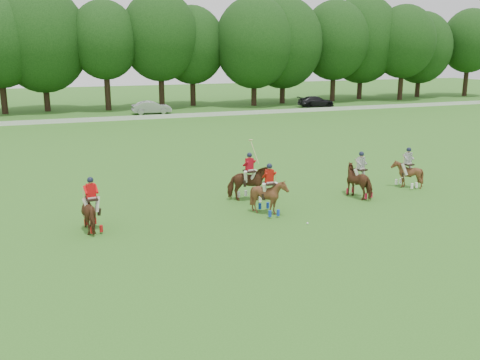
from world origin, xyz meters
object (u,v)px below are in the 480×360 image
object	(u,v)px
polo_red_c	(269,196)
polo_stripe_b	(407,173)
polo_red_b	(249,183)
polo_ball	(307,223)
car_right	(316,101)
polo_stripe_a	(360,181)
polo_red_a	(92,211)
car_mid	(152,107)

from	to	relation	value
polo_red_c	polo_stripe_b	xyz separation A→B (m)	(8.94, 1.78, -0.07)
polo_red_b	polo_ball	world-z (taller)	polo_red_b
car_right	polo_ball	world-z (taller)	car_right
polo_ball	polo_stripe_a	bearing A→B (deg)	33.25
polo_red_b	polo_red_a	bearing A→B (deg)	-166.86
polo_stripe_b	polo_ball	bearing A→B (deg)	-155.04
polo_stripe_a	polo_stripe_b	bearing A→B (deg)	12.39
car_right	polo_red_b	distance (m)	44.22
car_mid	polo_ball	distance (m)	41.52
car_mid	polo_stripe_b	world-z (taller)	polo_stripe_b
car_mid	car_right	size ratio (longest dim) A/B	0.94
polo_stripe_a	polo_ball	world-z (taller)	polo_stripe_a
polo_red_a	polo_stripe_b	size ratio (longest dim) A/B	1.03
polo_red_b	car_right	bearing A→B (deg)	57.37
car_mid	polo_red_b	world-z (taller)	polo_red_b
car_right	polo_red_a	size ratio (longest dim) A/B	2.05
polo_red_a	polo_red_b	xyz separation A→B (m)	(7.71, 1.80, 0.07)
polo_stripe_b	polo_red_a	bearing A→B (deg)	-175.70
polo_red_a	polo_stripe_a	bearing A→B (deg)	2.14
polo_red_a	polo_red_b	size ratio (longest dim) A/B	0.76
polo_red_c	car_right	bearing A→B (deg)	58.98
polo_red_b	polo_ball	size ratio (longest dim) A/B	33.20
polo_red_c	polo_stripe_b	bearing A→B (deg)	11.23
polo_stripe_a	polo_ball	size ratio (longest dim) A/B	26.28
car_mid	polo_red_b	distance (m)	37.33
polo_red_a	car_mid	bearing A→B (deg)	75.21
car_mid	car_right	xyz separation A→B (m)	(21.24, 0.00, -0.05)
car_right	polo_stripe_a	bearing A→B (deg)	159.96
polo_red_c	polo_ball	world-z (taller)	polo_red_c
polo_stripe_a	polo_stripe_b	size ratio (longest dim) A/B	1.07
polo_ball	polo_red_a	bearing A→B (deg)	164.37
car_right	polo_red_a	xyz separation A→B (m)	(-31.55, -39.04, 0.14)
car_mid	polo_stripe_a	world-z (taller)	polo_stripe_a
car_right	polo_red_c	size ratio (longest dim) A/B	1.98
car_right	polo_red_b	bearing A→B (deg)	152.75
polo_stripe_b	polo_ball	world-z (taller)	polo_stripe_b
polo_stripe_a	car_right	bearing A→B (deg)	64.59
car_right	polo_stripe_a	size ratio (longest dim) A/B	1.98
car_mid	polo_red_c	world-z (taller)	polo_red_c
car_mid	polo_red_c	size ratio (longest dim) A/B	1.87
polo_stripe_b	polo_stripe_a	bearing A→B (deg)	-167.61
polo_red_a	polo_stripe_b	xyz separation A→B (m)	(16.71, 1.26, -0.04)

